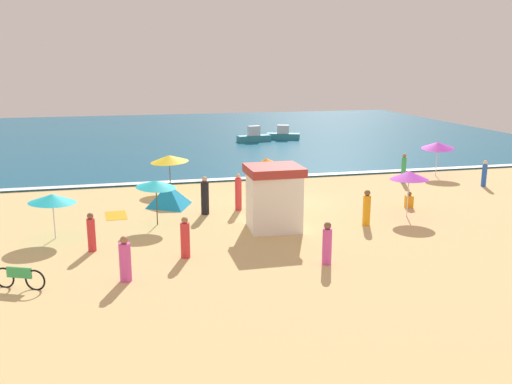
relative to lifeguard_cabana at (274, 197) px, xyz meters
The scene contains 27 objects.
ground_plane 4.73m from the lifeguard_cabana, 69.91° to the left, with size 60.00×60.00×0.00m, color #D8B775.
ocean_water 32.30m from the lifeguard_cabana, 87.25° to the left, with size 60.00×44.00×0.10m, color #0F567A.
wave_breaker_foam 10.73m from the lifeguard_cabana, 81.63° to the left, with size 57.00×0.70×0.01m, color white.
lifeguard_cabana is the anchor object (origin of this frame).
beach_umbrella_0 9.40m from the lifeguard_cabana, 113.52° to the left, with size 2.81×2.80×2.10m.
beach_umbrella_1 5.30m from the lifeguard_cabana, 159.35° to the left, with size 2.54×2.54×2.11m.
beach_umbrella_2 6.73m from the lifeguard_cabana, ahead, with size 2.45×2.46×2.23m.
beach_umbrella_4 3.64m from the lifeguard_cabana, 71.56° to the left, with size 2.66×2.67×2.39m.
beach_umbrella_5 15.93m from the lifeguard_cabana, 33.72° to the left, with size 2.86×2.87×2.29m.
beach_umbrella_6 7.23m from the lifeguard_cabana, 77.93° to the left, with size 1.77×1.75×1.99m.
beach_umbrella_7 9.26m from the lifeguard_cabana, behind, with size 2.21×2.19×1.96m.
beach_tent 6.67m from the lifeguard_cabana, 128.65° to the left, with size 2.39×2.65×1.13m.
parked_bicycle 10.82m from the lifeguard_cabana, 155.29° to the right, with size 1.68×0.80×0.76m.
beachgoer_0 7.78m from the lifeguard_cabana, behind, with size 0.34×0.34×1.54m.
beachgoer_1 5.09m from the lifeguard_cabana, 146.42° to the right, with size 0.38×0.38×1.58m.
beachgoer_2 4.80m from the lifeguard_cabana, 81.31° to the right, with size 0.43×0.43×1.59m.
beachgoer_3 15.30m from the lifeguard_cabana, 20.60° to the left, with size 0.40×0.40×1.55m.
beachgoer_4 3.64m from the lifeguard_cabana, 103.74° to the left, with size 0.36×0.36×1.84m.
beachgoer_5 12.61m from the lifeguard_cabana, 36.07° to the left, with size 0.39×0.39×1.78m.
beachgoer_6 4.28m from the lifeguard_cabana, ahead, with size 0.48×0.48×1.63m.
beachgoer_7 7.95m from the lifeguard_cabana, 144.21° to the right, with size 0.56×0.56×1.58m.
beachgoer_8 7.95m from the lifeguard_cabana, 14.48° to the left, with size 0.42×0.42×0.82m.
beachgoer_9 4.08m from the lifeguard_cabana, 129.49° to the left, with size 0.45×0.45×1.86m.
beach_towel_0 7.92m from the lifeguard_cabana, 150.33° to the left, with size 1.08×1.72×0.01m.
beach_towel_1 8.67m from the lifeguard_cabana, 75.81° to the left, with size 1.19×1.26×0.01m.
small_boat_0 28.20m from the lifeguard_cabana, 72.90° to the left, with size 3.17×1.95×1.32m.
small_boat_1 26.76m from the lifeguard_cabana, 78.50° to the left, with size 3.13×1.34×1.40m.
Camera 1 is at (-7.88, -27.16, 7.25)m, focal length 39.46 mm.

